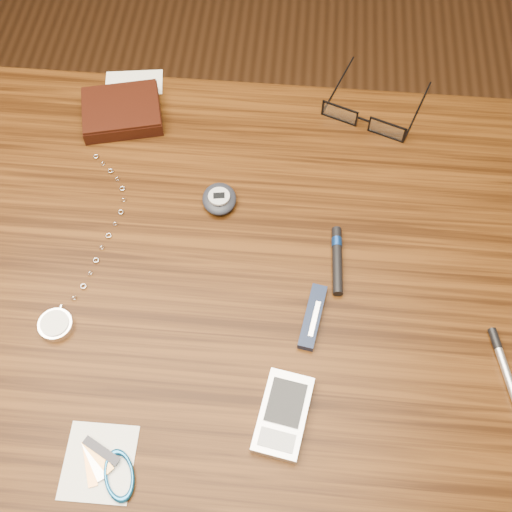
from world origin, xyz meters
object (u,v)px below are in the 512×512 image
Objects in this scene: eyeglasses at (365,118)px; silver_pen at (505,369)px; wallet_and_card at (122,111)px; pocket_knife at (313,317)px; desk at (213,308)px; pocket_watch at (59,318)px; pedometer at (219,199)px; pda_phone at (283,414)px; notepad_keys at (109,468)px.

silver_pen is at bearing -65.79° from eyeglasses.
wallet_and_card is 0.44m from pocket_knife.
pocket_watch reaches higher than desk.
desk is at bearing -57.97° from wallet_and_card.
wallet_and_card reaches higher than pedometer.
pedometer reaches higher than pocket_knife.
eyeglasses is at bearing 43.28° from pocket_watch.
pedometer is (-0.20, -0.16, -0.00)m from eyeglasses.
pda_phone is at bearing -163.16° from silver_pen.
pda_phone is 0.87× the size of silver_pen.
pocket_watch is 4.87× the size of pedometer.
eyeglasses reaches higher than notepad_keys.
silver_pen is at bearing -30.09° from pedometer.
eyeglasses is 0.26m from pedometer.
wallet_and_card is at bearing 133.91° from pocket_knife.
desk is 0.24m from pda_phone.
desk is 5.74× the size of eyeglasses.
desk is at bearing 159.26° from pocket_knife.
notepad_keys is (-0.08, -0.37, -0.01)m from pedometer.
pedometer is 0.43m from silver_pen.
desk is at bearing -90.78° from pedometer.
eyeglasses is (0.20, 0.28, 0.12)m from desk.
pocket_knife is (0.32, 0.03, -0.00)m from pocket_watch.
eyeglasses is at bearing 79.05° from pocket_knife.
pocket_watch is (-0.38, -0.36, -0.01)m from eyeglasses.
pocket_knife is (0.14, -0.17, -0.00)m from pedometer.
pocket_knife is at bearing 43.07° from notepad_keys.
notepad_keys is at bearing -80.75° from wallet_and_card.
notepad_keys is at bearing -107.19° from desk.
notepad_keys is at bearing -136.93° from pocket_knife.
silver_pen is at bearing -15.09° from desk.
eyeglasses is 0.34m from pocket_knife.
pedometer is (-0.11, 0.29, 0.00)m from pda_phone.
silver_pen is (0.55, -0.02, -0.00)m from pocket_watch.
pedometer is at bearing 89.22° from desk.
notepad_keys is 1.07× the size of pocket_knife.
silver_pen is (0.54, -0.36, -0.01)m from wallet_and_card.
pda_phone is 0.27m from silver_pen.
pda_phone is 1.75× the size of pedometer.
desk is 11.07× the size of pocket_knife.
pda_phone is (0.11, -0.18, 0.11)m from desk.
desk is 0.16m from pedometer.
pda_phone reaches higher than silver_pen.
wallet_and_card is at bearing 87.53° from pocket_watch.
pocket_knife reaches higher than silver_pen.
desk is 10.32× the size of notepad_keys.
eyeglasses is 1.63× the size of pda_phone.
wallet_and_card reaches higher than pda_phone.
wallet_and_card is 0.34m from pocket_watch.
notepad_keys is (-0.28, -0.53, -0.01)m from eyeglasses.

